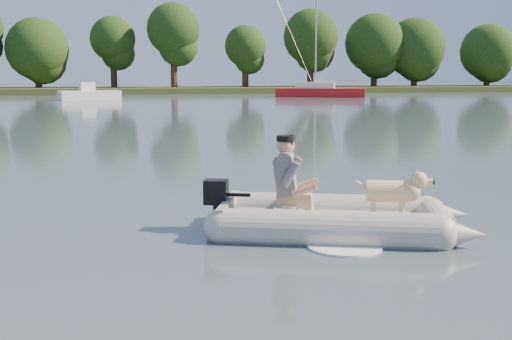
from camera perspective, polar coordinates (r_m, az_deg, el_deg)
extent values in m
plane|color=slate|center=(7.94, 2.67, -7.08)|extent=(160.00, 160.00, 0.00)
cube|color=#47512D|center=(69.45, -10.46, 6.97)|extent=(160.00, 12.00, 0.70)
cylinder|color=#332316|center=(69.19, -18.77, 7.66)|extent=(0.70, 0.70, 2.94)
sphere|color=#2B4C19|center=(69.22, -18.89, 10.16)|extent=(6.27, 6.27, 6.27)
cylinder|color=#332316|center=(69.35, -12.52, 8.21)|extent=(0.70, 0.70, 3.67)
sphere|color=#2B4C19|center=(69.43, -12.62, 11.33)|extent=(4.69, 4.69, 4.69)
cylinder|color=#332316|center=(67.78, -7.30, 8.60)|extent=(0.70, 0.70, 4.29)
sphere|color=#2B4C19|center=(67.92, -7.37, 12.33)|extent=(5.43, 5.43, 5.43)
cylinder|color=#332316|center=(69.10, -0.96, 8.22)|extent=(0.70, 0.70, 3.21)
sphere|color=#2B4C19|center=(69.15, -0.96, 10.96)|extent=(4.41, 4.41, 4.41)
cylinder|color=#332316|center=(71.48, 4.85, 8.50)|extent=(0.70, 0.70, 3.94)
sphere|color=#2B4C19|center=(71.59, 4.89, 11.74)|extent=(6.03, 6.03, 6.03)
cylinder|color=#332316|center=(74.28, 10.44, 8.23)|extent=(0.70, 0.70, 3.52)
sphere|color=#2B4C19|center=(74.34, 10.52, 11.02)|extent=(6.68, 6.68, 6.68)
cylinder|color=#332316|center=(76.01, 13.87, 8.02)|extent=(0.70, 0.70, 3.21)
sphere|color=#2B4C19|center=(76.06, 13.96, 10.50)|extent=(6.79, 6.79, 6.79)
cylinder|color=#332316|center=(80.08, 19.82, 7.69)|extent=(0.70, 0.70, 2.96)
sphere|color=#2B4C19|center=(80.11, 19.94, 9.87)|extent=(6.40, 6.40, 6.40)
cube|color=#A01213|center=(57.10, 5.77, 6.76)|extent=(8.01, 5.05, 0.96)
cube|color=white|center=(57.12, 5.29, 7.50)|extent=(3.78, 2.88, 0.58)
cylinder|color=#A5A5AA|center=(57.21, 5.36, 12.08)|extent=(0.15, 0.15, 9.64)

